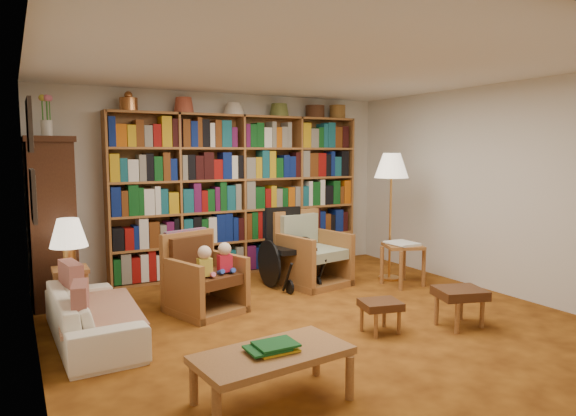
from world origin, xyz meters
TOP-DOWN VIEW (x-y plane):
  - floor at (0.00, 0.00)m, footprint 5.00×5.00m
  - ceiling at (0.00, 0.00)m, footprint 5.00×5.00m
  - wall_back at (0.00, 2.50)m, footprint 5.00×0.00m
  - wall_front at (0.00, -2.50)m, footprint 5.00×0.00m
  - wall_left at (-2.50, 0.00)m, footprint 0.00×5.00m
  - wall_right at (2.50, 0.00)m, footprint 0.00×5.00m
  - bookshelf at (0.20, 2.33)m, footprint 3.60×0.30m
  - curio_cabinet at (-2.25, 2.00)m, footprint 0.50×0.95m
  - framed_pictures at (-2.48, 0.30)m, footprint 0.03×0.52m
  - sofa at (-2.05, 0.50)m, footprint 1.62×0.68m
  - sofa_throw at (-2.00, 0.50)m, footprint 0.72×1.29m
  - cushion_left at (-2.18, 0.85)m, footprint 0.19×0.43m
  - cushion_right at (-2.18, 0.15)m, footprint 0.18×0.39m
  - side_table_lamp at (-2.15, 1.25)m, footprint 0.34×0.34m
  - table_lamp at (-2.15, 1.25)m, footprint 0.37×0.37m
  - armchair_leather at (-0.88, 0.90)m, footprint 0.87×0.88m
  - armchair_sage at (0.72, 1.35)m, footprint 0.89×0.91m
  - wheelchair at (0.44, 1.40)m, footprint 0.57×0.79m
  - floor_lamp at (1.77, 1.01)m, footprint 0.45×0.45m
  - side_table_papers at (1.70, 0.68)m, footprint 0.58×0.58m
  - footstool_a at (0.36, -0.56)m, footprint 0.42×0.38m
  - footstool_b at (1.15, -0.79)m, footprint 0.54×0.49m
  - coffee_table at (-1.13, -1.28)m, footprint 1.11×0.64m

SIDE VIEW (x-z plane):
  - floor at x=0.00m, z-range 0.00..0.00m
  - sofa at x=-2.05m, z-range 0.00..0.47m
  - footstool_a at x=0.36m, z-range 0.10..0.40m
  - sofa_throw at x=-2.00m, z-range 0.28..0.32m
  - footstool_b at x=1.15m, z-range 0.12..0.50m
  - coffee_table at x=-1.13m, z-range 0.11..0.52m
  - armchair_leather at x=-0.88m, z-range -0.08..0.78m
  - armchair_sage at x=0.72m, z-range -0.11..0.82m
  - side_table_lamp at x=-2.15m, z-range 0.11..0.64m
  - side_table_papers at x=1.70m, z-range 0.16..0.72m
  - wheelchair at x=0.44m, z-range -0.04..0.94m
  - cushion_left at x=-2.18m, z-range 0.24..0.66m
  - cushion_right at x=-2.18m, z-range 0.26..0.64m
  - table_lamp at x=-2.15m, z-range 0.62..1.12m
  - curio_cabinet at x=-2.25m, z-range -0.25..2.15m
  - bookshelf at x=0.20m, z-range -0.04..2.38m
  - wall_back at x=0.00m, z-range -1.25..3.75m
  - wall_front at x=0.00m, z-range -1.25..3.75m
  - wall_left at x=-2.50m, z-range -1.25..3.75m
  - wall_right at x=2.50m, z-range -1.25..3.75m
  - floor_lamp at x=1.77m, z-range 0.61..2.29m
  - framed_pictures at x=-2.48m, z-range 1.14..2.11m
  - ceiling at x=0.00m, z-range 2.50..2.50m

